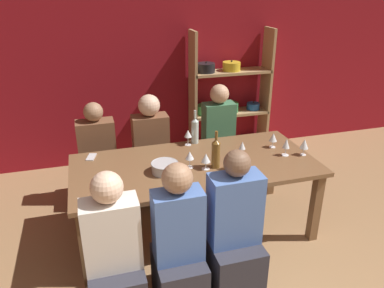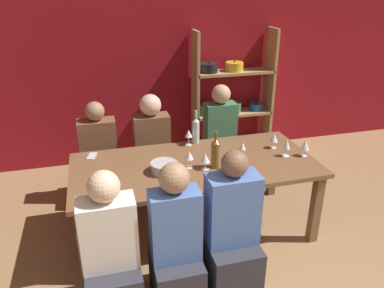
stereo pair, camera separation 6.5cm
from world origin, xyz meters
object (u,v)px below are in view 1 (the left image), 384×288
(dining_table, at_px, (195,171))
(mixing_bowl, at_px, (165,167))
(wine_bottle_green, at_px, (216,153))
(wine_glass_red_a, at_px, (190,156))
(wine_glass_empty_b, at_px, (206,158))
(cell_phone, at_px, (91,157))
(person_far_a, at_px, (218,149))
(person_far_b, at_px, (152,159))
(shelf_unit, at_px, (229,105))
(wine_bottle_dark, at_px, (195,130))
(wine_glass_empty_d, at_px, (304,144))
(person_near_a, at_px, (115,265))
(person_near_b, at_px, (179,255))
(wine_glass_red_d, at_px, (242,146))
(wine_glass_red_c, at_px, (188,134))
(wine_glass_empty_a, at_px, (286,144))
(wine_glass_red_b, at_px, (273,138))
(person_far_c, at_px, (99,165))
(wine_glass_empty_c, at_px, (230,158))
(person_near_c, at_px, (233,242))

(dining_table, height_order, mixing_bowl, mixing_bowl)
(wine_bottle_green, relative_size, wine_glass_red_a, 2.19)
(wine_glass_empty_b, distance_m, cell_phone, 1.10)
(wine_bottle_green, relative_size, person_far_a, 0.28)
(person_far_a, distance_m, person_far_b, 0.78)
(shelf_unit, height_order, wine_bottle_dark, shelf_unit)
(wine_glass_red_a, bearing_deg, shelf_unit, 58.57)
(cell_phone, bearing_deg, wine_glass_empty_b, -28.53)
(wine_glass_empty_d, distance_m, person_far_a, 1.12)
(cell_phone, height_order, person_near_a, person_near_a)
(wine_glass_empty_d, relative_size, person_near_b, 0.14)
(shelf_unit, height_order, person_near_b, shelf_unit)
(wine_glass_red_d, distance_m, person_far_b, 1.13)
(wine_bottle_green, relative_size, wine_glass_empty_b, 2.29)
(wine_bottle_green, height_order, wine_glass_red_c, wine_bottle_green)
(wine_bottle_dark, distance_m, wine_glass_empty_a, 0.91)
(wine_glass_red_d, xyz_separation_m, person_far_a, (0.04, 0.77, -0.37))
(wine_glass_empty_a, distance_m, person_far_b, 1.49)
(shelf_unit, xyz_separation_m, dining_table, (-0.97, -1.63, -0.05))
(person_near_b, bearing_deg, person_far_a, 61.38)
(mixing_bowl, bearing_deg, wine_glass_empty_b, -6.70)
(wine_glass_empty_b, xyz_separation_m, wine_glass_red_d, (0.42, 0.17, -0.01))
(wine_bottle_dark, bearing_deg, mixing_bowl, -128.74)
(wine_glass_empty_b, xyz_separation_m, wine_glass_red_c, (-0.01, 0.55, 0.01))
(wine_glass_red_c, bearing_deg, person_near_b, -108.74)
(wine_bottle_dark, bearing_deg, wine_glass_red_b, -24.70)
(mixing_bowl, relative_size, person_far_c, 0.21)
(dining_table, height_order, person_far_b, person_far_b)
(wine_glass_red_b, relative_size, wine_glass_red_c, 0.92)
(wine_glass_empty_c, bearing_deg, cell_phone, 152.83)
(wine_glass_empty_a, relative_size, wine_glass_red_d, 1.19)
(wine_bottle_dark, height_order, wine_glass_red_b, wine_bottle_dark)
(wine_bottle_dark, bearing_deg, person_far_a, 42.29)
(wine_bottle_dark, xyz_separation_m, wine_glass_red_d, (0.34, -0.42, -0.04))
(wine_glass_red_b, height_order, cell_phone, wine_glass_red_b)
(cell_phone, height_order, person_near_c, person_near_c)
(wine_glass_red_b, relative_size, person_near_a, 0.13)
(mixing_bowl, xyz_separation_m, wine_glass_empty_b, (0.36, -0.04, 0.06))
(wine_bottle_green, relative_size, person_far_c, 0.30)
(dining_table, relative_size, wine_glass_red_c, 13.62)
(wine_bottle_dark, height_order, wine_glass_empty_d, wine_bottle_dark)
(wine_glass_red_c, bearing_deg, person_far_a, 39.49)
(person_near_a, bearing_deg, person_near_b, -5.21)
(wine_bottle_green, bearing_deg, person_far_a, 68.43)
(wine_glass_red_a, xyz_separation_m, person_far_b, (-0.19, 0.86, -0.41))
(wine_glass_red_c, relative_size, person_near_b, 0.14)
(wine_glass_red_b, relative_size, person_near_c, 0.12)
(person_near_a, bearing_deg, wine_bottle_green, 34.37)
(wine_glass_empty_b, relative_size, person_near_a, 0.13)
(wine_glass_red_c, bearing_deg, person_near_a, -125.93)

